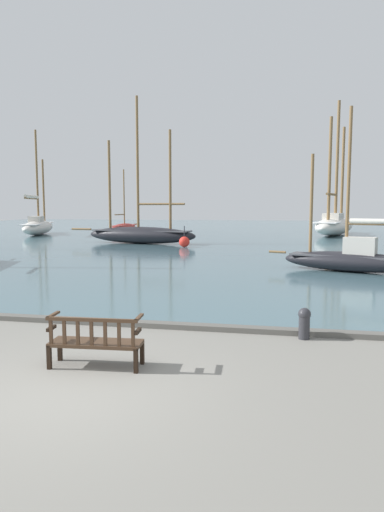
# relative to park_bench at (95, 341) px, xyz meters

# --- Properties ---
(ground_plane) EXTENTS (160.00, 160.00, 0.00)m
(ground_plane) POSITION_rel_park_bench_xyz_m (-0.04, -1.10, -0.47)
(ground_plane) COLOR gray
(harbor_water) EXTENTS (100.00, 80.00, 0.08)m
(harbor_water) POSITION_rel_park_bench_xyz_m (-0.04, 42.90, -0.43)
(harbor_water) COLOR #476670
(harbor_water) RESTS_ON ground
(quay_edge_kerb) EXTENTS (40.00, 0.30, 0.12)m
(quay_edge_kerb) POSITION_rel_park_bench_xyz_m (-0.04, 2.75, -0.41)
(quay_edge_kerb) COLOR #5B5954
(quay_edge_kerb) RESTS_ON ground
(park_bench) EXTENTS (1.63, 0.63, 0.92)m
(park_bench) POSITION_rel_park_bench_xyz_m (0.00, 0.00, 0.00)
(park_bench) COLOR black
(park_bench) RESTS_ON ground
(sailboat_mid_starboard) EXTENTS (5.83, 11.30, 12.49)m
(sailboat_mid_starboard) POSITION_rel_park_bench_xyz_m (8.14, 37.82, 0.73)
(sailboat_mid_starboard) COLOR silver
(sailboat_mid_starboard) RESTS_ON harbor_water
(sailboat_nearest_starboard) EXTENTS (4.10, 8.69, 9.93)m
(sailboat_nearest_starboard) POSITION_rel_park_bench_xyz_m (-19.81, 33.02, 0.50)
(sailboat_nearest_starboard) COLOR silver
(sailboat_nearest_starboard) RESTS_ON harbor_water
(sailboat_far_port) EXTENTS (10.29, 3.29, 10.55)m
(sailboat_far_port) POSITION_rel_park_bench_xyz_m (-6.94, 24.84, 0.41)
(sailboat_far_port) COLOR black
(sailboat_far_port) RESTS_ON harbor_water
(sailboat_outer_port) EXTENTS (6.18, 3.14, 6.75)m
(sailboat_outer_port) POSITION_rel_park_bench_xyz_m (5.99, 12.56, 0.20)
(sailboat_outer_port) COLOR black
(sailboat_outer_port) RESTS_ON harbor_water
(sailboat_nearest_port) EXTENTS (1.80, 6.33, 6.63)m
(sailboat_nearest_port) POSITION_rel_park_bench_xyz_m (-13.42, 39.51, 0.12)
(sailboat_nearest_port) COLOR maroon
(sailboat_nearest_port) RESTS_ON harbor_water
(mooring_bollard) EXTENTS (0.27, 0.27, 0.67)m
(mooring_bollard) POSITION_rel_park_bench_xyz_m (3.65, 2.45, -0.10)
(mooring_bollard) COLOR #2D2D33
(mooring_bollard) RESTS_ON ground
(channel_buoy) EXTENTS (0.71, 0.71, 1.41)m
(channel_buoy) POSITION_rel_park_bench_xyz_m (-3.18, 22.46, -0.03)
(channel_buoy) COLOR red
(channel_buoy) RESTS_ON harbor_water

